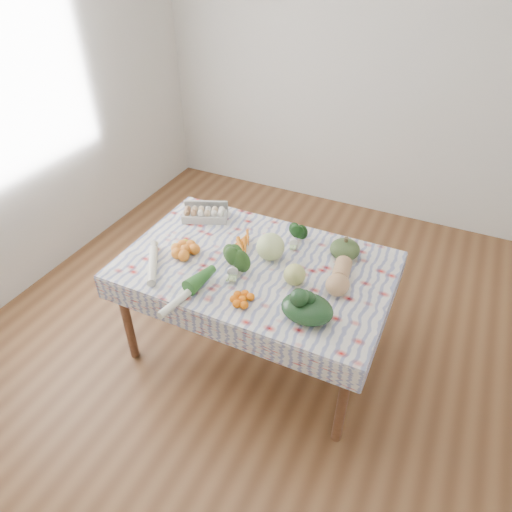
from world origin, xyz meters
TOP-DOWN VIEW (x-y plane):
  - ground at (0.00, 0.00)m, footprint 4.50×4.50m
  - wall_back at (0.00, 2.25)m, footprint 4.00×0.04m
  - dining_table at (0.00, 0.00)m, footprint 1.60×1.00m
  - tablecloth at (0.00, 0.00)m, footprint 1.66×1.06m
  - egg_carton at (-0.54, 0.29)m, footprint 0.34×0.24m
  - carrot_bunch at (-0.17, 0.11)m, footprint 0.25×0.24m
  - kale_bunch at (0.13, 0.30)m, footprint 0.18×0.17m
  - kabocha_squash at (0.47, 0.30)m, footprint 0.24×0.24m
  - cabbage at (0.06, 0.09)m, footprint 0.23×0.23m
  - butternut_squash at (0.53, 0.03)m, footprint 0.17×0.31m
  - orange_cluster at (-0.44, -0.11)m, footprint 0.28×0.28m
  - broccoli at (-0.09, -0.13)m, footprint 0.21×0.21m
  - mandarin_cluster at (0.08, -0.35)m, footprint 0.17×0.17m
  - grapefruit at (0.28, -0.07)m, footprint 0.15×0.15m
  - spinach_bag at (0.45, -0.31)m, footprint 0.35×0.32m
  - daikon at (-0.55, -0.32)m, footprint 0.24×0.34m
  - leek at (-0.22, -0.44)m, footprint 0.12×0.45m

SIDE VIEW (x-z plane):
  - ground at x=0.00m, z-range 0.00..0.00m
  - dining_table at x=0.00m, z-range 0.30..1.05m
  - tablecloth at x=0.00m, z-range 0.75..0.76m
  - carrot_bunch at x=-0.17m, z-range 0.76..0.80m
  - leek at x=-0.22m, z-range 0.76..0.81m
  - mandarin_cluster at x=0.08m, z-range 0.76..0.81m
  - daikon at x=-0.55m, z-range 0.76..0.81m
  - orange_cluster at x=-0.44m, z-range 0.76..0.84m
  - egg_carton at x=-0.54m, z-range 0.76..0.85m
  - broccoli at x=-0.09m, z-range 0.76..0.88m
  - kabocha_squash at x=0.47m, z-range 0.76..0.89m
  - spinach_bag at x=0.45m, z-range 0.76..0.89m
  - kale_bunch at x=0.13m, z-range 0.76..0.89m
  - grapefruit at x=0.28m, z-range 0.76..0.89m
  - butternut_squash at x=0.53m, z-range 0.76..0.90m
  - cabbage at x=0.06m, z-range 0.76..0.94m
  - wall_back at x=0.00m, z-range 0.00..2.80m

